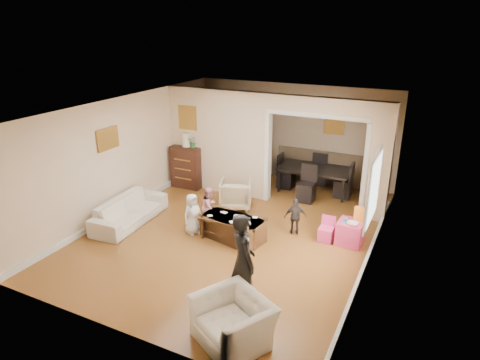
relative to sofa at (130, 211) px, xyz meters
The scene contains 27 objects.
floor 2.35m from the sofa, 17.59° to the left, with size 7.00×7.00×0.00m, color #975827.
partition_left 2.83m from the sofa, 71.32° to the left, with size 2.75×0.18×2.60m, color beige.
partition_right 5.42m from the sofa, 28.07° to the left, with size 0.55×0.18×2.60m, color beige.
partition_header 4.68m from the sofa, 37.01° to the left, with size 2.22×0.18×0.35m, color beige.
window_pane 5.12m from the sofa, ahead, with size 0.03×0.95×1.10m, color white.
framed_art_partition 2.87m from the sofa, 89.49° to the left, with size 0.45×0.03×0.55m, color brown.
framed_art_sofa_wall 1.60m from the sofa, 167.96° to the left, with size 0.03×0.55×0.40m, color brown.
framed_art_alcove 5.50m from the sofa, 51.29° to the left, with size 0.45×0.03×0.55m, color brown.
sofa is the anchor object (origin of this frame).
armchair_back 2.44m from the sofa, 46.10° to the left, with size 0.71×0.73×0.66m, color tan.
armchair_front 4.30m from the sofa, 31.56° to the right, with size 0.99×0.86×0.64m, color white.
dresser 2.39m from the sofa, 90.63° to the left, with size 0.80×0.45×1.10m, color black.
table_lamp 2.58m from the sofa, 90.63° to the left, with size 0.22×0.22×0.36m, color #EEE6C2.
potted_plant 2.57m from the sofa, 85.81° to the left, with size 0.27×0.24×0.30m, color #3B7534.
coffee_table 2.37m from the sofa, ahead, with size 1.25×0.62×0.47m, color #351F11.
coffee_cup 2.47m from the sofa, ahead, with size 0.10×0.10×0.09m, color beige.
play_table 4.65m from the sofa, 14.58° to the left, with size 0.49×0.49×0.47m, color #D63871.
cereal_box 4.80m from the sofa, 15.38° to the left, with size 0.20×0.07×0.30m, color gold.
cyan_cup 4.55m from the sofa, 14.29° to the left, with size 0.08×0.08×0.08m, color #259DBC.
toy_block 4.57m from the sofa, 16.42° to the left, with size 0.08×0.06×0.05m, color red.
play_bowl 4.67m from the sofa, 13.00° to the left, with size 0.21×0.21×0.05m, color white.
dining_table 4.63m from the sofa, 48.37° to the left, with size 1.80×1.01×0.63m, color black.
adult_person 3.77m from the sofa, 23.26° to the right, with size 0.56×0.37×1.53m, color black.
child_kneel_a 1.51m from the sofa, ahead, with size 0.42×0.28×0.87m, color silver.
child_kneel_b 1.77m from the sofa, 20.96° to the left, with size 0.43×0.33×0.88m, color pink.
child_toddler 3.56m from the sofa, 17.65° to the left, with size 0.45×0.19×0.78m, color black.
craft_papers 2.36m from the sofa, ahead, with size 0.97×0.51×0.00m.
Camera 1 is at (3.56, -7.07, 4.12)m, focal length 31.45 mm.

